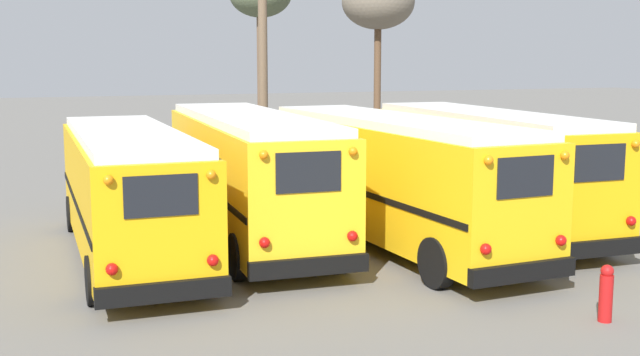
{
  "coord_description": "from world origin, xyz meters",
  "views": [
    {
      "loc": [
        -7.23,
        -18.89,
        4.64
      ],
      "look_at": [
        0.0,
        -0.3,
        1.62
      ],
      "focal_mm": 45.0,
      "sensor_mm": 36.0,
      "label": 1
    }
  ],
  "objects_px": {
    "school_bus_3": "(485,165)",
    "fire_hydrant": "(606,293)",
    "school_bus_1": "(249,171)",
    "utility_pole": "(263,57)",
    "bare_tree_0": "(378,4)",
    "school_bus_0": "(129,189)",
    "school_bus_2": "(392,175)"
  },
  "relations": [
    {
      "from": "school_bus_1",
      "to": "fire_hydrant",
      "type": "bearing_deg",
      "value": -65.27
    },
    {
      "from": "school_bus_0",
      "to": "bare_tree_0",
      "type": "height_order",
      "value": "bare_tree_0"
    },
    {
      "from": "school_bus_0",
      "to": "school_bus_3",
      "type": "distance_m",
      "value": 9.48
    },
    {
      "from": "school_bus_1",
      "to": "school_bus_2",
      "type": "height_order",
      "value": "school_bus_1"
    },
    {
      "from": "school_bus_2",
      "to": "school_bus_3",
      "type": "distance_m",
      "value": 3.24
    },
    {
      "from": "school_bus_3",
      "to": "utility_pole",
      "type": "height_order",
      "value": "utility_pole"
    },
    {
      "from": "fire_hydrant",
      "to": "school_bus_0",
      "type": "bearing_deg",
      "value": 132.9
    },
    {
      "from": "utility_pole",
      "to": "bare_tree_0",
      "type": "distance_m",
      "value": 11.24
    },
    {
      "from": "school_bus_0",
      "to": "bare_tree_0",
      "type": "bearing_deg",
      "value": 50.02
    },
    {
      "from": "school_bus_1",
      "to": "fire_hydrant",
      "type": "height_order",
      "value": "school_bus_1"
    },
    {
      "from": "school_bus_2",
      "to": "utility_pole",
      "type": "xyz_separation_m",
      "value": [
        0.02,
        10.81,
        2.92
      ]
    },
    {
      "from": "school_bus_0",
      "to": "school_bus_1",
      "type": "bearing_deg",
      "value": 17.28
    },
    {
      "from": "school_bus_1",
      "to": "bare_tree_0",
      "type": "distance_m",
      "value": 20.56
    },
    {
      "from": "school_bus_3",
      "to": "utility_pole",
      "type": "relative_size",
      "value": 1.07
    },
    {
      "from": "school_bus_1",
      "to": "utility_pole",
      "type": "bearing_deg",
      "value": 70.39
    },
    {
      "from": "school_bus_1",
      "to": "school_bus_3",
      "type": "xyz_separation_m",
      "value": [
        6.32,
        -1.16,
        -0.02
      ]
    },
    {
      "from": "bare_tree_0",
      "to": "fire_hydrant",
      "type": "distance_m",
      "value": 26.85
    },
    {
      "from": "school_bus_2",
      "to": "bare_tree_0",
      "type": "bearing_deg",
      "value": 65.81
    },
    {
      "from": "school_bus_2",
      "to": "fire_hydrant",
      "type": "xyz_separation_m",
      "value": [
        0.84,
        -6.81,
        -1.22
      ]
    },
    {
      "from": "school_bus_3",
      "to": "utility_pole",
      "type": "distance_m",
      "value": 10.96
    },
    {
      "from": "bare_tree_0",
      "to": "school_bus_2",
      "type": "bearing_deg",
      "value": -114.19
    },
    {
      "from": "bare_tree_0",
      "to": "school_bus_0",
      "type": "bearing_deg",
      "value": -129.98
    },
    {
      "from": "school_bus_0",
      "to": "bare_tree_0",
      "type": "xyz_separation_m",
      "value": [
        14.47,
        17.26,
        5.56
      ]
    },
    {
      "from": "school_bus_0",
      "to": "utility_pole",
      "type": "height_order",
      "value": "utility_pole"
    },
    {
      "from": "school_bus_2",
      "to": "school_bus_3",
      "type": "xyz_separation_m",
      "value": [
        3.16,
        0.72,
        -0.01
      ]
    },
    {
      "from": "school_bus_1",
      "to": "fire_hydrant",
      "type": "xyz_separation_m",
      "value": [
        4.0,
        -8.69,
        -1.23
      ]
    },
    {
      "from": "school_bus_1",
      "to": "bare_tree_0",
      "type": "bearing_deg",
      "value": 55.2
    },
    {
      "from": "fire_hydrant",
      "to": "school_bus_3",
      "type": "bearing_deg",
      "value": 72.89
    },
    {
      "from": "school_bus_1",
      "to": "school_bus_2",
      "type": "relative_size",
      "value": 0.99
    },
    {
      "from": "school_bus_3",
      "to": "fire_hydrant",
      "type": "bearing_deg",
      "value": -107.11
    },
    {
      "from": "school_bus_0",
      "to": "school_bus_1",
      "type": "distance_m",
      "value": 3.31
    },
    {
      "from": "school_bus_0",
      "to": "bare_tree_0",
      "type": "distance_m",
      "value": 23.2
    }
  ]
}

